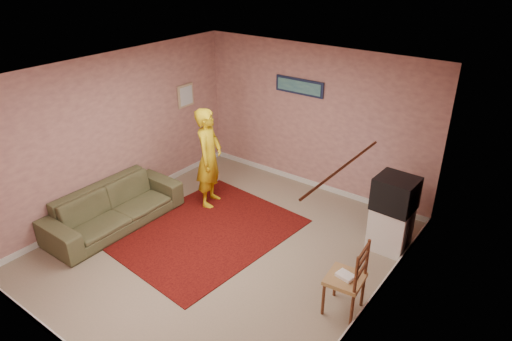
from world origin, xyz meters
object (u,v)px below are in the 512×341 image
Objects in this scene: tv_cabinet at (390,228)px; chair_b at (346,270)px; person at (209,158)px; sofa at (114,207)px; chair_a at (393,202)px; crt_tv at (395,193)px.

chair_b is (0.05, -1.58, 0.26)m from tv_cabinet.
tv_cabinet is at bearing -100.43° from person.
chair_a is at bearing -57.34° from sofa.
person is at bearing -166.99° from crt_tv.
tv_cabinet is at bearing -62.34° from chair_a.
sofa is at bearing -149.61° from crt_tv.
chair_a is at bearing 111.45° from crt_tv.
chair_a is at bearing 179.10° from chair_b.
chair_a is (-0.11, 0.30, -0.32)m from crt_tv.
tv_cabinet is 0.41m from chair_a.
chair_b reaches higher than tv_cabinet.
chair_b is 0.24× the size of sofa.
chair_b is at bearing -88.18° from tv_cabinet.
sofa is 1.71m from person.
person is (0.75, 1.44, 0.54)m from sofa.
chair_a is 4.32m from sofa.
crt_tv is 0.34× the size of person.
crt_tv is 1.10× the size of chair_a.
crt_tv is 4.29m from sofa.
person is (-3.00, -0.58, 0.52)m from tv_cabinet.
chair_b is at bearing -77.71° from chair_a.
chair_a is (-0.11, 0.30, 0.26)m from tv_cabinet.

